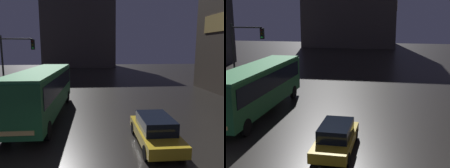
{
  "view_description": "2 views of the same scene",
  "coord_description": "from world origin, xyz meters",
  "views": [
    {
      "loc": [
        1.14,
        -5.68,
        4.6
      ],
      "look_at": [
        2.93,
        12.69,
        1.63
      ],
      "focal_mm": 35.0,
      "sensor_mm": 36.0,
      "label": 1
    },
    {
      "loc": [
        6.74,
        -10.05,
        6.76
      ],
      "look_at": [
        2.72,
        13.1,
        1.31
      ],
      "focal_mm": 50.0,
      "sensor_mm": 36.0,
      "label": 2
    }
  ],
  "objects": [
    {
      "name": "building_far_backdrop",
      "position": [
        -1.66,
        54.32,
        11.57
      ],
      "size": [
        18.07,
        12.0,
        23.15
      ],
      "color": "#383333",
      "rests_on": "ground"
    },
    {
      "name": "bus_near",
      "position": [
        -2.07,
        9.18,
        2.0
      ],
      "size": [
        2.58,
        10.94,
        3.24
      ],
      "rotation": [
        0.0,
        0.0,
        3.12
      ],
      "color": "#236B38",
      "rests_on": "ground"
    },
    {
      "name": "car_taxi",
      "position": [
        4.19,
        4.1,
        0.73
      ],
      "size": [
        1.81,
        4.34,
        1.42
      ],
      "rotation": [
        0.0,
        0.0,
        3.13
      ],
      "color": "gold",
      "rests_on": "ground"
    },
    {
      "name": "traffic_light_main",
      "position": [
        -5.68,
        14.71,
        3.91
      ],
      "size": [
        2.95,
        0.35,
        5.79
      ],
      "color": "#2D2D2D",
      "rests_on": "ground"
    }
  ]
}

